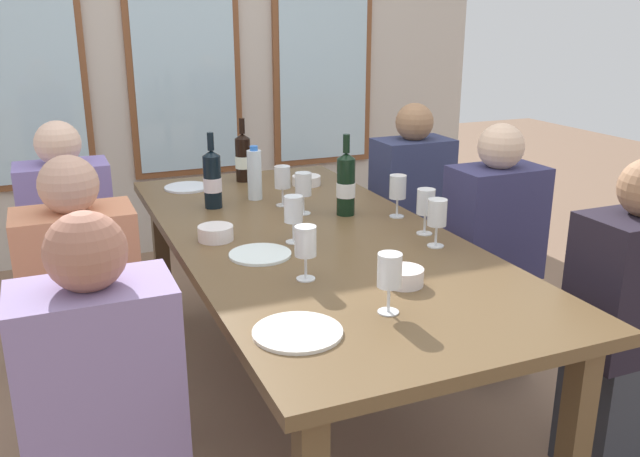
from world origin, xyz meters
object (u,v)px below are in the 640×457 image
white_plate_0 (260,254)px  wine_glass_2 (282,179)px  dining_table (311,252)px  water_bottle (255,174)px  tasting_bowl_1 (306,180)px  seated_person_1 (627,330)px  tasting_bowl_0 (404,277)px  wine_bottle_0 (212,179)px  wine_glass_6 (293,212)px  wine_bottle_2 (243,157)px  seated_person_0 (106,435)px  wine_glass_0 (426,203)px  wine_glass_3 (303,185)px  wine_bottle_1 (346,184)px  white_plate_1 (298,332)px  wine_glass_7 (306,244)px  white_plate_2 (187,187)px  seated_person_3 (410,216)px  tasting_bowl_2 (216,233)px  wine_glass_5 (437,215)px  seated_person_4 (85,325)px  wine_glass_1 (398,189)px  wine_glass_4 (389,273)px  seated_person_5 (492,259)px  seated_person_2 (71,253)px

white_plate_0 → wine_glass_2: wine_glass_2 is taller
dining_table → water_bottle: bearing=94.1°
tasting_bowl_1 → seated_person_1: bearing=-68.9°
tasting_bowl_0 → wine_glass_2: size_ratio=0.70×
wine_bottle_0 → wine_glass_6: bearing=-74.7°
wine_bottle_2 → seated_person_0: seated_person_0 is taller
wine_glass_0 → wine_glass_3: bearing=127.3°
tasting_bowl_0 → water_bottle: water_bottle is taller
seated_person_0 → seated_person_1: (1.66, -0.07, 0.00)m
water_bottle → wine_glass_3: size_ratio=1.38×
wine_bottle_1 → wine_glass_3: wine_bottle_1 is taller
white_plate_1 → water_bottle: size_ratio=0.99×
wine_bottle_1 → wine_glass_7: (-0.41, -0.60, -0.01)m
white_plate_2 → seated_person_3: bearing=-9.9°
wine_glass_0 → tasting_bowl_2: bearing=162.6°
tasting_bowl_1 → wine_glass_0: wine_glass_0 is taller
wine_glass_0 → wine_glass_7: bearing=-156.8°
seated_person_1 → wine_glass_5: bearing=135.9°
white_plate_2 → seated_person_4: size_ratio=0.19×
tasting_bowl_2 → wine_glass_1: (0.76, 0.00, 0.09)m
water_bottle → wine_glass_5: water_bottle is taller
white_plate_2 → wine_glass_1: bearing=-48.9°
wine_bottle_1 → wine_glass_4: wine_bottle_1 is taller
tasting_bowl_2 → seated_person_3: (1.18, 0.60, -0.24)m
water_bottle → seated_person_5: 1.10m
tasting_bowl_0 → wine_bottle_1: bearing=78.6°
wine_bottle_2 → wine_glass_1: (0.40, -0.83, -0.00)m
wine_bottle_0 → white_plate_0: bearing=-90.2°
dining_table → wine_glass_4: 0.75m
wine_bottle_2 → seated_person_2: bearing=-169.8°
wine_glass_6 → wine_glass_7: bearing=-104.6°
wine_glass_1 → wine_glass_7: bearing=-140.7°
wine_glass_5 → wine_glass_7: (-0.54, -0.11, 0.00)m
wine_glass_2 → seated_person_1: bearing=-55.8°
wine_bottle_0 → seated_person_5: size_ratio=0.29×
seated_person_0 → wine_glass_6: bearing=40.2°
seated_person_3 → tasting_bowl_2: bearing=-152.9°
wine_bottle_2 → seated_person_0: bearing=-117.8°
wine_bottle_1 → seated_person_2: size_ratio=0.30×
white_plate_1 → wine_glass_3: wine_glass_3 is taller
white_plate_2 → wine_glass_7: 1.29m
seated_person_0 → white_plate_0: bearing=42.7°
seated_person_3 → white_plate_1: bearing=-129.4°
white_plate_0 → wine_glass_2: bearing=63.2°
tasting_bowl_2 → seated_person_3: bearing=27.1°
seated_person_3 → water_bottle: bearing=-172.6°
tasting_bowl_1 → wine_glass_4: wine_glass_4 is taller
dining_table → seated_person_5: (0.83, -0.01, -0.14)m
wine_glass_5 → wine_glass_6: same height
wine_glass_4 → seated_person_0: 0.84m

